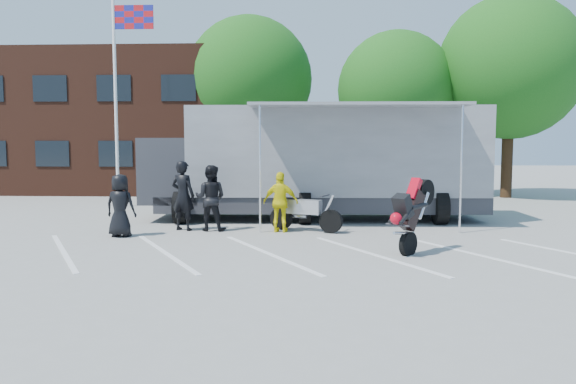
# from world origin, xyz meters

# --- Properties ---
(ground) EXTENTS (100.00, 100.00, 0.00)m
(ground) POSITION_xyz_m (0.00, 0.00, 0.00)
(ground) COLOR gray
(ground) RESTS_ON ground
(parking_bay_lines) EXTENTS (18.09, 13.33, 0.01)m
(parking_bay_lines) POSITION_xyz_m (0.00, 1.00, 0.01)
(parking_bay_lines) COLOR white
(parking_bay_lines) RESTS_ON ground
(office_building) EXTENTS (18.00, 8.00, 7.00)m
(office_building) POSITION_xyz_m (-10.00, 18.00, 3.50)
(office_building) COLOR #492417
(office_building) RESTS_ON ground
(flagpole) EXTENTS (1.61, 0.12, 8.00)m
(flagpole) POSITION_xyz_m (-6.24, 10.00, 5.05)
(flagpole) COLOR white
(flagpole) RESTS_ON ground
(tree_left) EXTENTS (6.12, 6.12, 8.64)m
(tree_left) POSITION_xyz_m (-2.00, 16.00, 5.57)
(tree_left) COLOR #382314
(tree_left) RESTS_ON ground
(tree_mid) EXTENTS (5.44, 5.44, 7.68)m
(tree_mid) POSITION_xyz_m (5.00, 15.00, 4.94)
(tree_mid) COLOR #382314
(tree_mid) RESTS_ON ground
(tree_right) EXTENTS (6.46, 6.46, 9.12)m
(tree_right) POSITION_xyz_m (10.00, 14.50, 5.88)
(tree_right) COLOR #382314
(tree_right) RESTS_ON ground
(transporter_truck) EXTENTS (11.67, 5.86, 3.67)m
(transporter_truck) POSITION_xyz_m (1.43, 6.83, 0.00)
(transporter_truck) COLOR gray
(transporter_truck) RESTS_ON ground
(parked_motorcycle) EXTENTS (2.36, 1.54, 1.18)m
(parked_motorcycle) POSITION_xyz_m (0.99, 4.27, 0.00)
(parked_motorcycle) COLOR #B0B0B5
(parked_motorcycle) RESTS_ON ground
(stunt_bike_rider) EXTENTS (1.62, 1.71, 1.89)m
(stunt_bike_rider) POSITION_xyz_m (3.75, 1.47, 0.00)
(stunt_bike_rider) COLOR black
(stunt_bike_rider) RESTS_ON ground
(spectator_leather_a) EXTENTS (0.90, 0.66, 1.69)m
(spectator_leather_a) POSITION_xyz_m (-3.98, 3.12, 0.85)
(spectator_leather_a) COLOR black
(spectator_leather_a) RESTS_ON ground
(spectator_leather_b) EXTENTS (0.86, 0.71, 2.01)m
(spectator_leather_b) POSITION_xyz_m (-2.55, 4.29, 1.01)
(spectator_leather_b) COLOR black
(spectator_leather_b) RESTS_ON ground
(spectator_leather_c) EXTENTS (0.98, 0.80, 1.89)m
(spectator_leather_c) POSITION_xyz_m (-1.75, 4.26, 0.94)
(spectator_leather_c) COLOR black
(spectator_leather_c) RESTS_ON ground
(spectator_hivis) EXTENTS (1.06, 0.58, 1.71)m
(spectator_hivis) POSITION_xyz_m (0.29, 4.10, 0.85)
(spectator_hivis) COLOR yellow
(spectator_hivis) RESTS_ON ground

